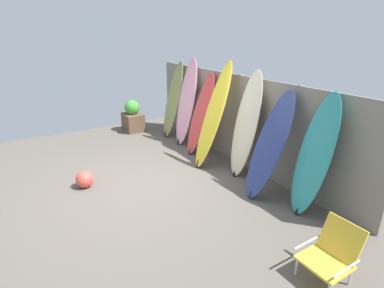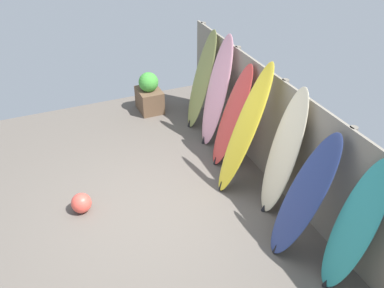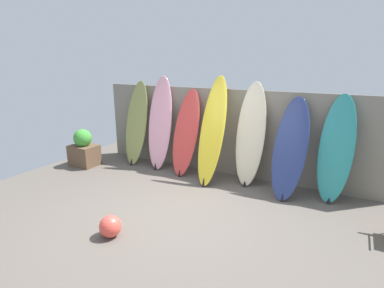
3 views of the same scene
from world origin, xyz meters
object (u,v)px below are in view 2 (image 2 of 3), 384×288
at_px(surfboard_pink_1, 217,92).
at_px(surfboard_teal_6, 354,228).
at_px(surfboard_red_2, 232,117).
at_px(surfboard_cream_4, 283,154).
at_px(beach_ball, 81,203).
at_px(surfboard_yellow_3, 244,131).
at_px(surfboard_olive_0, 201,81).
at_px(surfboard_navy_5, 304,197).
at_px(planter_box, 149,94).

xyz_separation_m(surfboard_pink_1, surfboard_teal_6, (3.55, 0.03, -0.10)).
relative_size(surfboard_red_2, surfboard_cream_4, 0.90).
bearing_deg(beach_ball, surfboard_pink_1, 110.18).
relative_size(surfboard_pink_1, surfboard_red_2, 1.14).
bearing_deg(surfboard_teal_6, surfboard_yellow_3, -174.00).
bearing_deg(surfboard_yellow_3, surfboard_teal_6, 6.00).
distance_m(surfboard_olive_0, surfboard_navy_5, 3.51).
distance_m(surfboard_navy_5, surfboard_teal_6, 0.74).
xyz_separation_m(surfboard_cream_4, beach_ball, (-1.07, -2.73, -0.84)).
height_order(surfboard_olive_0, surfboard_red_2, surfboard_olive_0).
xyz_separation_m(surfboard_navy_5, beach_ball, (-1.85, -2.55, -0.71)).
xyz_separation_m(surfboard_olive_0, surfboard_teal_6, (4.22, 0.03, -0.04)).
height_order(surfboard_olive_0, planter_box, surfboard_olive_0).
xyz_separation_m(surfboard_cream_4, surfboard_teal_6, (1.50, -0.01, -0.08)).
height_order(surfboard_red_2, beach_ball, surfboard_red_2).
bearing_deg(beach_ball, surfboard_yellow_3, 81.48).
xyz_separation_m(surfboard_olive_0, surfboard_yellow_3, (2.03, -0.20, 0.08)).
bearing_deg(surfboard_cream_4, surfboard_red_2, -175.98).
relative_size(planter_box, beach_ball, 2.80).
bearing_deg(surfboard_navy_5, surfboard_cream_4, 166.56).
relative_size(surfboard_navy_5, surfboard_teal_6, 0.96).
height_order(surfboard_pink_1, surfboard_red_2, surfboard_pink_1).
distance_m(surfboard_red_2, beach_ball, 2.75).
height_order(surfboard_yellow_3, planter_box, surfboard_yellow_3).
height_order(surfboard_red_2, surfboard_navy_5, surfboard_red_2).
bearing_deg(planter_box, beach_ball, -36.46).
bearing_deg(surfboard_navy_5, beach_ball, -125.98).
relative_size(surfboard_olive_0, surfboard_red_2, 1.07).
height_order(surfboard_cream_4, planter_box, surfboard_cream_4).
xyz_separation_m(surfboard_olive_0, surfboard_pink_1, (0.67, -0.00, 0.07)).
xyz_separation_m(surfboard_red_2, surfboard_cream_4, (1.37, 0.10, 0.10)).
bearing_deg(surfboard_teal_6, beach_ball, -133.29).
xyz_separation_m(surfboard_navy_5, surfboard_teal_6, (0.71, 0.17, 0.04)).
xyz_separation_m(surfboard_red_2, surfboard_navy_5, (2.15, -0.09, -0.02)).
bearing_deg(surfboard_teal_6, surfboard_red_2, -178.33).
relative_size(surfboard_red_2, surfboard_teal_6, 0.97).
bearing_deg(surfboard_cream_4, planter_box, -167.80).
relative_size(surfboard_olive_0, beach_ball, 6.31).
bearing_deg(planter_box, surfboard_teal_6, 8.60).
height_order(surfboard_olive_0, beach_ball, surfboard_olive_0).
relative_size(surfboard_pink_1, surfboard_yellow_3, 0.98).
bearing_deg(surfboard_navy_5, surfboard_teal_6, 13.72).
relative_size(surfboard_cream_4, surfboard_teal_6, 1.08).
distance_m(surfboard_pink_1, planter_box, 1.91).
distance_m(surfboard_navy_5, beach_ball, 3.23).
bearing_deg(beach_ball, planter_box, 143.54).
height_order(surfboard_pink_1, surfboard_teal_6, surfboard_pink_1).
relative_size(surfboard_yellow_3, surfboard_cream_4, 1.05).
height_order(surfboard_olive_0, surfboard_pink_1, surfboard_pink_1).
bearing_deg(beach_ball, surfboard_olive_0, 121.62).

